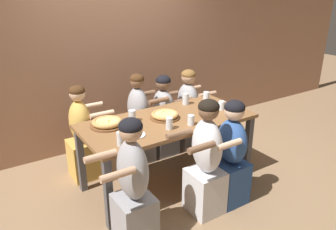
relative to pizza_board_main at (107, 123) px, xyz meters
name	(u,v)px	position (x,y,z in m)	size (l,w,h in m)	color
ground_plane	(168,181)	(0.64, -0.19, -0.83)	(18.00, 18.00, 0.00)	#896B4C
restaurant_back_panel	(112,32)	(0.64, 1.20, 0.77)	(10.00, 0.06, 3.20)	#9E7056
dining_table	(168,127)	(0.64, -0.19, -0.13)	(1.92, 0.88, 0.80)	brown
pizza_board_main	(107,123)	(0.00, 0.00, 0.00)	(0.36, 0.36, 0.07)	brown
pizza_board_second	(165,115)	(0.63, -0.14, 0.00)	(0.33, 0.33, 0.07)	brown
empty_plate_a	(135,135)	(0.13, -0.37, -0.03)	(0.21, 0.21, 0.02)	white
empty_plate_b	(207,109)	(1.21, -0.18, -0.03)	(0.19, 0.19, 0.02)	white
drinking_glass_a	(120,140)	(-0.08, -0.49, 0.02)	(0.06, 0.06, 0.13)	silver
drinking_glass_b	(169,124)	(0.50, -0.42, 0.02)	(0.07, 0.07, 0.13)	silver
drinking_glass_c	(186,99)	(1.10, 0.11, 0.03)	(0.08, 0.08, 0.14)	silver
drinking_glass_d	(206,97)	(1.37, 0.05, 0.02)	(0.08, 0.08, 0.13)	silver
drinking_glass_e	(191,121)	(0.75, -0.46, 0.02)	(0.07, 0.07, 0.11)	silver
drinking_glass_f	(233,113)	(1.30, -0.51, 0.01)	(0.07, 0.07, 0.10)	silver
drinking_glass_g	(222,106)	(1.34, -0.28, 0.02)	(0.08, 0.08, 0.11)	silver
drinking_glass_h	(132,117)	(0.28, -0.03, 0.02)	(0.08, 0.08, 0.13)	silver
diner_far_right	(188,112)	(1.40, 0.47, -0.31)	(0.51, 0.40, 1.13)	#99999E
diner_far_midright	(164,118)	(1.00, 0.47, -0.32)	(0.51, 0.40, 1.11)	#99999E
diner_near_midright	(231,157)	(0.98, -0.85, -0.30)	(0.51, 0.40, 1.14)	#2D5193
diner_far_center	(139,123)	(0.62, 0.47, -0.30)	(0.51, 0.40, 1.18)	#99999E
diner_near_left	(133,189)	(-0.14, -0.85, -0.28)	(0.51, 0.40, 1.20)	#99999E
diner_near_center	(206,163)	(0.65, -0.85, -0.27)	(0.51, 0.40, 1.21)	silver
diner_far_left	(82,137)	(-0.14, 0.47, -0.31)	(0.51, 0.40, 1.15)	gold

